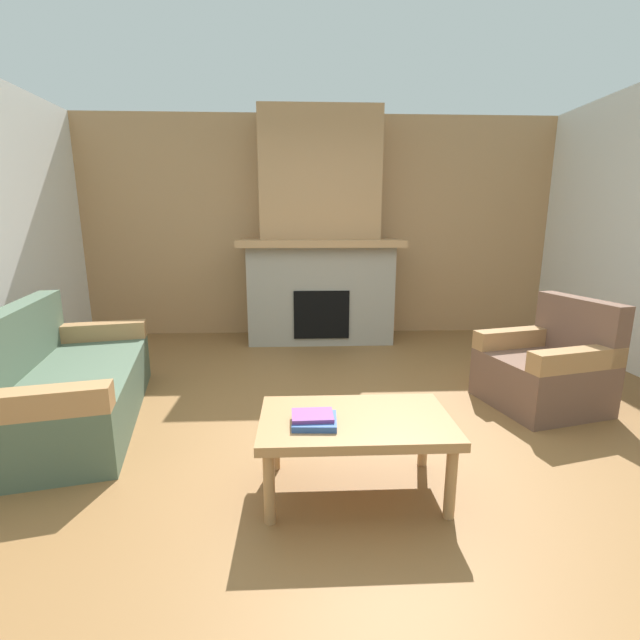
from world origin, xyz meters
TOP-DOWN VIEW (x-y plane):
  - ground at (0.00, 0.00)m, footprint 9.00×9.00m
  - wall_back_wood_panel at (0.00, 3.00)m, footprint 6.00×0.12m
  - fireplace at (0.00, 2.62)m, footprint 1.90×0.82m
  - couch at (-1.95, 0.35)m, footprint 1.21×1.94m
  - armchair at (1.69, 0.50)m, footprint 0.92×0.92m
  - coffee_table at (0.04, -0.59)m, footprint 1.00×0.60m
  - book_stack_near_edge at (-0.18, -0.65)m, footprint 0.23×0.22m

SIDE VIEW (x-z plane):
  - ground at x=0.00m, z-range 0.00..0.00m
  - couch at x=-1.95m, z-range -0.14..0.71m
  - armchair at x=1.69m, z-range -0.13..0.72m
  - coffee_table at x=0.04m, z-range 0.16..0.59m
  - book_stack_near_edge at x=-0.18m, z-range 0.43..0.48m
  - fireplace at x=0.00m, z-range -0.19..2.51m
  - wall_back_wood_panel at x=0.00m, z-range 0.00..2.70m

